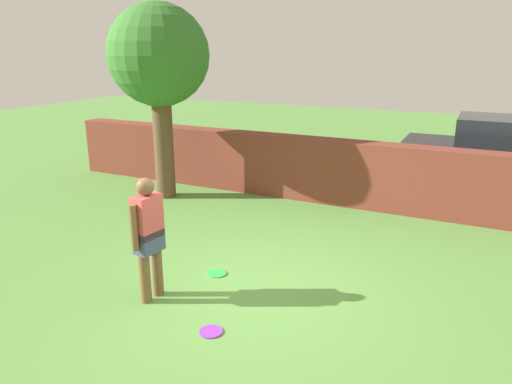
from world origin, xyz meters
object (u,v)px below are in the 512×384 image
Objects in this scene: person at (148,234)px; car at (505,158)px; tree at (159,59)px; frisbee_purple at (211,332)px; frisbee_green at (217,273)px.

car is at bearing 156.14° from person.
frisbee_purple is (3.56, -4.06, -2.88)m from tree.
car reaches higher than frisbee_purple.
person is 7.94m from car.
tree reaches higher than person.
tree reaches higher than frisbee_purple.
frisbee_purple is 1.00× the size of frisbee_green.
tree is 14.81× the size of frisbee_purple.
frisbee_purple is (1.09, -0.35, -0.89)m from person.
person is at bearing 162.29° from frisbee_purple.
frisbee_green is at bearing 163.76° from person.
tree is at bearing 136.25° from frisbee_green.
car is at bearing 57.87° from frisbee_green.
person is 1.45m from frisbee_purple.
person reaches higher than frisbee_purple.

